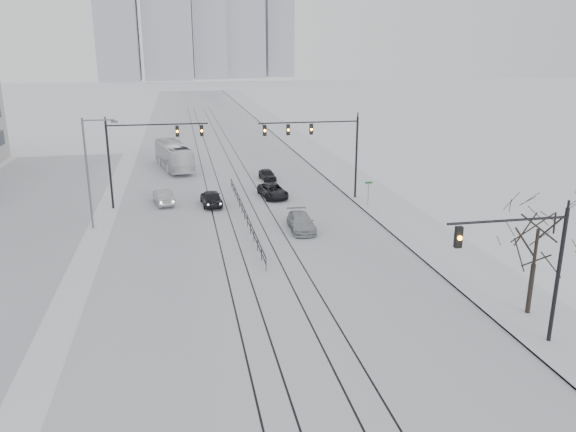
% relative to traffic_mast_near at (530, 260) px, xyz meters
% --- Properties ---
extents(road, '(22.00, 260.00, 0.02)m').
position_rel_traffic_mast_near_xyz_m(road, '(-10.79, 54.00, -4.55)').
color(road, silver).
rests_on(road, ground).
extents(sidewalk_east, '(5.00, 260.00, 0.16)m').
position_rel_traffic_mast_near_xyz_m(sidewalk_east, '(2.71, 54.00, -4.48)').
color(sidewalk_east, silver).
rests_on(sidewalk_east, ground).
extents(curb, '(0.10, 260.00, 0.12)m').
position_rel_traffic_mast_near_xyz_m(curb, '(0.26, 54.00, -4.50)').
color(curb, gray).
rests_on(curb, ground).
extents(parking_strip, '(14.00, 60.00, 0.03)m').
position_rel_traffic_mast_near_xyz_m(parking_strip, '(-30.79, 29.00, -4.55)').
color(parking_strip, silver).
rests_on(parking_strip, ground).
extents(tram_rails, '(5.30, 180.00, 0.01)m').
position_rel_traffic_mast_near_xyz_m(tram_rails, '(-10.79, 34.00, -4.54)').
color(tram_rails, black).
rests_on(tram_rails, ground).
extents(skyline, '(96.00, 48.00, 72.00)m').
position_rel_traffic_mast_near_xyz_m(skyline, '(-5.77, 267.63, 26.08)').
color(skyline, '#9497A2').
rests_on(skyline, ground).
extents(traffic_mast_near, '(6.10, 0.37, 7.00)m').
position_rel_traffic_mast_near_xyz_m(traffic_mast_near, '(0.00, 0.00, 0.00)').
color(traffic_mast_near, black).
rests_on(traffic_mast_near, ground).
extents(traffic_mast_ne, '(9.60, 0.37, 8.00)m').
position_rel_traffic_mast_near_xyz_m(traffic_mast_ne, '(-2.64, 29.00, 1.20)').
color(traffic_mast_ne, black).
rests_on(traffic_mast_ne, ground).
extents(traffic_mast_nw, '(9.10, 0.37, 8.00)m').
position_rel_traffic_mast_near_xyz_m(traffic_mast_nw, '(-19.31, 30.00, 1.01)').
color(traffic_mast_nw, black).
rests_on(traffic_mast_nw, ground).
extents(street_light_west, '(2.73, 0.25, 9.00)m').
position_rel_traffic_mast_near_xyz_m(street_light_west, '(-22.99, 24.00, 0.65)').
color(street_light_west, '#595B60').
rests_on(street_light_west, ground).
extents(bare_tree, '(4.40, 4.40, 6.10)m').
position_rel_traffic_mast_near_xyz_m(bare_tree, '(2.41, 3.00, -0.07)').
color(bare_tree, black).
rests_on(bare_tree, ground).
extents(median_fence, '(0.06, 24.00, 1.00)m').
position_rel_traffic_mast_near_xyz_m(median_fence, '(-10.79, 24.00, -4.04)').
color(median_fence, black).
rests_on(median_fence, ground).
extents(street_sign, '(0.70, 0.06, 2.40)m').
position_rel_traffic_mast_near_xyz_m(street_sign, '(1.01, 26.00, -2.96)').
color(street_sign, '#595B60').
rests_on(street_sign, ground).
extents(sedan_sb_inner, '(2.06, 4.54, 1.51)m').
position_rel_traffic_mast_near_xyz_m(sedan_sb_inner, '(-13.29, 29.15, -3.81)').
color(sedan_sb_inner, black).
rests_on(sedan_sb_inner, ground).
extents(sedan_sb_outer, '(2.24, 4.49, 1.41)m').
position_rel_traffic_mast_near_xyz_m(sedan_sb_outer, '(-17.72, 30.58, -3.86)').
color(sedan_sb_outer, '#9A9DA1').
rests_on(sedan_sb_outer, ground).
extents(sedan_nb_front, '(2.74, 4.97, 1.32)m').
position_rel_traffic_mast_near_xyz_m(sedan_nb_front, '(-7.12, 31.05, -3.90)').
color(sedan_nb_front, black).
rests_on(sedan_nb_front, ground).
extents(sedan_nb_right, '(2.05, 4.73, 1.36)m').
position_rel_traffic_mast_near_xyz_m(sedan_nb_right, '(-6.64, 20.18, -3.88)').
color(sedan_nb_right, '#9DA2A5').
rests_on(sedan_nb_right, ground).
extents(sedan_nb_far, '(1.80, 3.70, 1.21)m').
position_rel_traffic_mast_near_xyz_m(sedan_nb_far, '(-6.45, 38.79, -3.95)').
color(sedan_nb_far, black).
rests_on(sedan_nb_far, ground).
extents(box_truck, '(4.85, 11.72, 3.18)m').
position_rel_traffic_mast_near_xyz_m(box_truck, '(-16.72, 47.18, -2.97)').
color(box_truck, silver).
rests_on(box_truck, ground).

